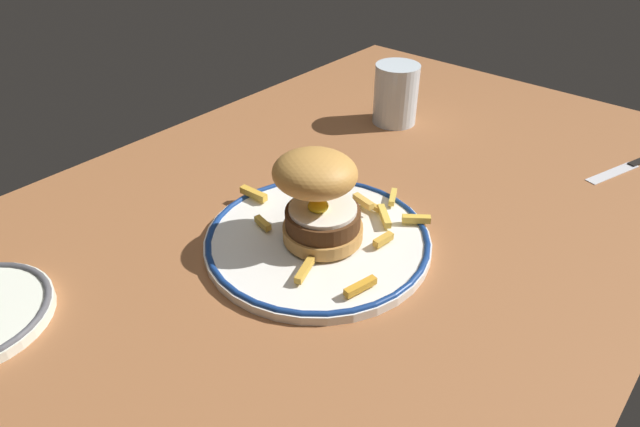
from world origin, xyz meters
The scene contains 6 objects.
ground_plane centered at (0.00, 0.00, -2.00)cm, with size 144.50×80.97×4.00cm, color #935A34.
dinner_plate centered at (0.45, -2.63, 0.84)cm, with size 29.21×29.21×1.60cm.
burger centered at (-0.15, -2.75, 7.71)cm, with size 14.08×13.80×12.23cm.
fries_pile centered at (3.65, -4.29, 2.13)cm, with size 23.82×26.40×1.79cm.
water_glass centered at (37.43, 11.01, 4.72)cm, with size 7.97×7.97×10.81cm.
knife centered at (48.75, -27.59, 0.26)cm, with size 17.54×7.16×0.70cm.
Camera 1 is at (-42.80, -39.70, 43.76)cm, focal length 30.84 mm.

